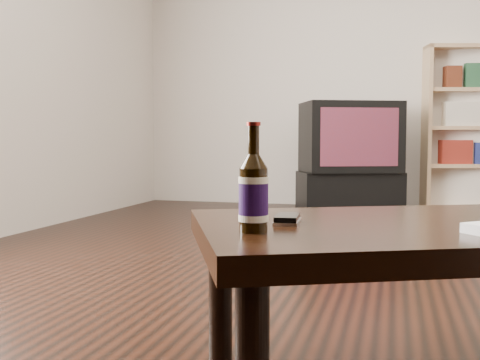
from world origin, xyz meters
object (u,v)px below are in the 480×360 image
(beer_bottle, at_px, (254,193))
(bookshelf, at_px, (463,125))
(coffee_table, at_px, (431,244))
(tv_stand, at_px, (349,192))
(tv, at_px, (350,137))
(phone, at_px, (287,219))

(beer_bottle, bearing_deg, bookshelf, 78.47)
(coffee_table, height_order, beer_bottle, beer_bottle)
(tv_stand, bearing_deg, bookshelf, 5.52)
(bookshelf, xyz_separation_m, beer_bottle, (-0.88, -4.30, -0.26))
(tv_stand, distance_m, coffee_table, 3.56)
(tv, height_order, coffee_table, tv)
(coffee_table, relative_size, beer_bottle, 5.47)
(bookshelf, distance_m, beer_bottle, 4.39)
(beer_bottle, bearing_deg, phone, 72.99)
(tv_stand, xyz_separation_m, bookshelf, (0.97, 0.51, 0.58))
(tv, height_order, beer_bottle, tv)
(bookshelf, height_order, phone, bookshelf)
(tv, bearing_deg, tv_stand, 90.00)
(tv_stand, distance_m, bookshelf, 1.24)
(bookshelf, bearing_deg, tv, -167.52)
(tv_stand, height_order, bookshelf, bookshelf)
(beer_bottle, distance_m, phone, 0.17)
(tv, distance_m, bookshelf, 1.10)
(tv_stand, relative_size, bookshelf, 0.59)
(tv, xyz_separation_m, phone, (0.13, -3.64, -0.22))
(tv, height_order, bookshelf, bookshelf)
(tv_stand, xyz_separation_m, phone, (0.13, -3.64, 0.25))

